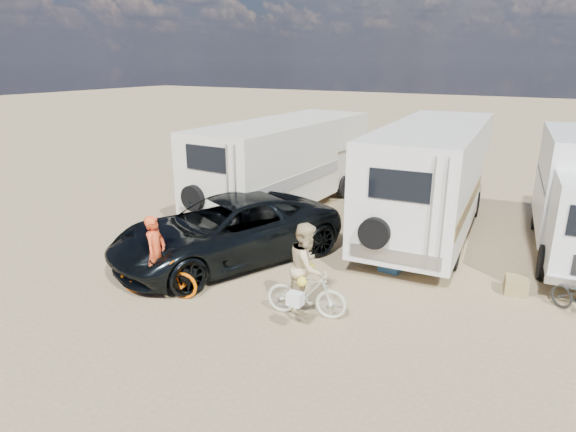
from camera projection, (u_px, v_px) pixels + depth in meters
The scene contains 10 objects.
ground at pixel (316, 337), 9.19m from camera, with size 140.00×140.00×0.00m, color #9B835C.
rv_main at pixel (430, 181), 14.24m from camera, with size 2.48×7.98×3.24m, color silver, non-canonical shape.
rv_left at pixel (284, 166), 16.74m from camera, with size 2.58×7.89×3.04m, color silver, non-canonical shape.
dark_suv at pixel (227, 230), 12.48m from camera, with size 2.75×5.97×1.66m, color black.
bike_man at pixel (158, 275), 10.69m from camera, with size 0.64×1.83×0.96m, color #CD5100.
bike_woman at pixel (306, 293), 9.83m from camera, with size 0.47×1.66×1.00m, color #B9BDA0.
rider_man at pixel (157, 261), 10.58m from camera, with size 0.61×0.40×1.67m, color #E0491F.
rider_woman at pixel (306, 275), 9.70m from camera, with size 0.88×0.69×1.81m, color tan.
cooler at pixel (390, 264), 12.02m from camera, with size 0.50×0.36×0.40m, color #2B5486.
crate at pixel (516, 286), 10.87m from camera, with size 0.47×0.47×0.38m, color olive.
Camera 1 is at (3.55, -7.25, 4.98)m, focal length 30.46 mm.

